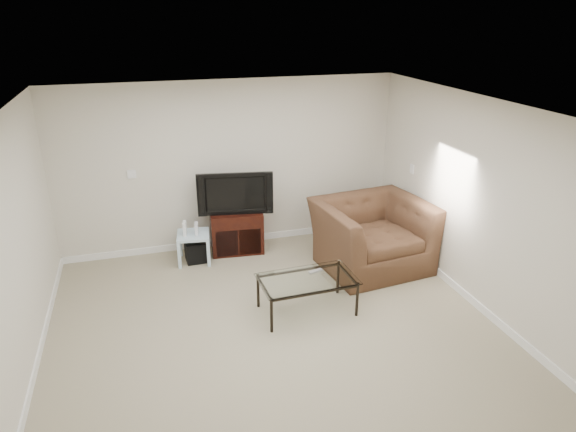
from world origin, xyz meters
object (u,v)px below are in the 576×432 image
object	(u,v)px
subwoofer	(196,251)
coffee_table	(307,295)
tv_stand	(236,230)
side_table	(194,247)
television	(235,191)
recliner	(373,224)

from	to	relation	value
subwoofer	coffee_table	distance (m)	2.06
tv_stand	side_table	xyz separation A→B (m)	(-0.66, -0.20, -0.10)
television	coffee_table	distance (m)	2.08
subwoofer	coffee_table	xyz separation A→B (m)	(1.11, -1.74, 0.07)
recliner	coffee_table	size ratio (longest dim) A/B	1.28
tv_stand	subwoofer	world-z (taller)	tv_stand
tv_stand	television	world-z (taller)	television
recliner	coffee_table	xyz separation A→B (m)	(-1.24, -0.87, -0.41)
tv_stand	coffee_table	xyz separation A→B (m)	(0.47, -1.92, -0.09)
tv_stand	side_table	world-z (taller)	tv_stand
television	side_table	size ratio (longest dim) A/B	2.25
television	recliner	xyz separation A→B (m)	(1.72, -1.02, -0.31)
tv_stand	side_table	size ratio (longest dim) A/B	1.69
coffee_table	recliner	bearing A→B (deg)	35.05
tv_stand	side_table	bearing A→B (deg)	-157.91
recliner	coffee_table	bearing A→B (deg)	-151.56
side_table	coffee_table	bearing A→B (deg)	-56.60
coffee_table	television	bearing A→B (deg)	104.07
tv_stand	subwoofer	size ratio (longest dim) A/B	2.50
tv_stand	recliner	bearing A→B (deg)	-26.36
subwoofer	television	bearing A→B (deg)	13.93
side_table	recliner	distance (m)	2.56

